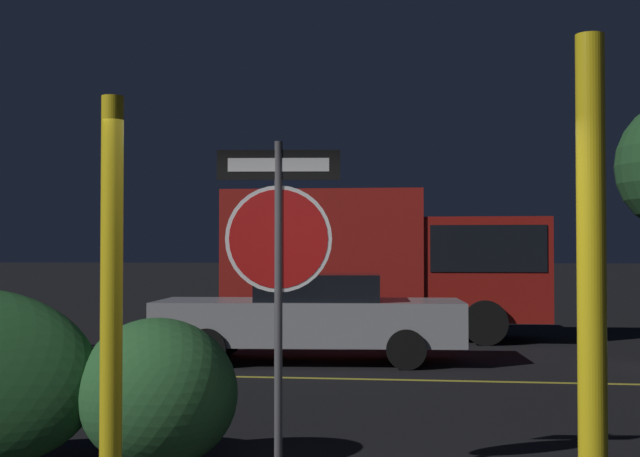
{
  "coord_description": "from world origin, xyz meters",
  "views": [
    {
      "loc": [
        0.64,
        -4.75,
        1.76
      ],
      "look_at": [
        -0.58,
        4.21,
        1.99
      ],
      "focal_mm": 50.0,
      "sensor_mm": 36.0,
      "label": 1
    }
  ],
  "objects_px": {
    "delivery_truck": "(387,259)",
    "stop_sign": "(278,244)",
    "yellow_pole_left": "(111,329)",
    "hedge_bush_2": "(157,393)",
    "yellow_pole_right": "(592,302)",
    "passing_car_2": "(311,317)"
  },
  "relations": [
    {
      "from": "yellow_pole_right",
      "to": "yellow_pole_left",
      "type": "bearing_deg",
      "value": -175.24
    },
    {
      "from": "stop_sign",
      "to": "hedge_bush_2",
      "type": "distance_m",
      "value": 1.72
    },
    {
      "from": "yellow_pole_left",
      "to": "delivery_truck",
      "type": "xyz_separation_m",
      "value": [
        0.76,
        13.12,
        0.28
      ]
    },
    {
      "from": "yellow_pole_left",
      "to": "yellow_pole_right",
      "type": "relative_size",
      "value": 0.89
    },
    {
      "from": "yellow_pole_left",
      "to": "delivery_truck",
      "type": "bearing_deg",
      "value": 86.66
    },
    {
      "from": "yellow_pole_left",
      "to": "hedge_bush_2",
      "type": "bearing_deg",
      "value": 101.39
    },
    {
      "from": "yellow_pole_left",
      "to": "delivery_truck",
      "type": "height_order",
      "value": "delivery_truck"
    },
    {
      "from": "stop_sign",
      "to": "passing_car_2",
      "type": "height_order",
      "value": "stop_sign"
    },
    {
      "from": "passing_car_2",
      "to": "delivery_truck",
      "type": "xyz_separation_m",
      "value": [
        0.97,
        3.9,
        0.88
      ]
    },
    {
      "from": "yellow_pole_left",
      "to": "passing_car_2",
      "type": "relative_size",
      "value": 0.53
    },
    {
      "from": "stop_sign",
      "to": "delivery_truck",
      "type": "height_order",
      "value": "delivery_truck"
    },
    {
      "from": "delivery_truck",
      "to": "yellow_pole_left",
      "type": "bearing_deg",
      "value": -4.94
    },
    {
      "from": "passing_car_2",
      "to": "delivery_truck",
      "type": "distance_m",
      "value": 4.11
    },
    {
      "from": "delivery_truck",
      "to": "stop_sign",
      "type": "bearing_deg",
      "value": -2.12
    },
    {
      "from": "yellow_pole_left",
      "to": "hedge_bush_2",
      "type": "xyz_separation_m",
      "value": [
        -0.44,
        2.16,
        -0.71
      ]
    },
    {
      "from": "passing_car_2",
      "to": "delivery_truck",
      "type": "height_order",
      "value": "delivery_truck"
    },
    {
      "from": "stop_sign",
      "to": "yellow_pole_right",
      "type": "height_order",
      "value": "yellow_pole_right"
    },
    {
      "from": "stop_sign",
      "to": "yellow_pole_left",
      "type": "bearing_deg",
      "value": -118.64
    },
    {
      "from": "yellow_pole_right",
      "to": "delivery_truck",
      "type": "height_order",
      "value": "delivery_truck"
    },
    {
      "from": "stop_sign",
      "to": "yellow_pole_right",
      "type": "bearing_deg",
      "value": -41.04
    },
    {
      "from": "stop_sign",
      "to": "delivery_truck",
      "type": "relative_size",
      "value": 0.4
    },
    {
      "from": "delivery_truck",
      "to": "hedge_bush_2",
      "type": "bearing_deg",
      "value": -7.86
    }
  ]
}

